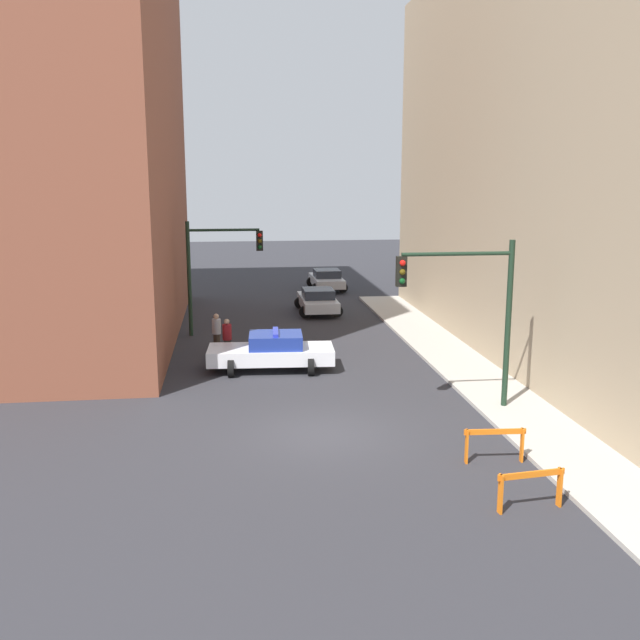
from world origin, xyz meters
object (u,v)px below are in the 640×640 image
(parked_car_near, at_px, (318,300))
(pedestrian_crossing, at_px, (227,339))
(traffic_light_far, at_px, (213,261))
(parked_car_mid, at_px, (327,279))
(pedestrian_corner, at_px, (217,333))
(police_car, at_px, (272,351))
(traffic_light_near, at_px, (473,299))
(barrier_mid, at_px, (495,440))
(barrier_front, at_px, (531,484))

(parked_car_near, xyz_separation_m, pedestrian_crossing, (-4.77, -9.31, 0.19))
(traffic_light_far, bearing_deg, parked_car_mid, 60.99)
(traffic_light_far, distance_m, pedestrian_corner, 4.30)
(police_car, distance_m, pedestrian_crossing, 2.41)
(traffic_light_near, xyz_separation_m, barrier_mid, (-0.68, -4.05, -2.91))
(traffic_light_near, bearing_deg, pedestrian_crossing, 135.99)
(traffic_light_near, xyz_separation_m, traffic_light_far, (-8.03, 11.82, -0.13))
(parked_car_mid, distance_m, barrier_mid, 28.22)
(pedestrian_corner, relative_size, barrier_mid, 1.04)
(parked_car_near, height_order, pedestrian_corner, pedestrian_corner)
(traffic_light_near, distance_m, parked_car_mid, 24.36)
(police_car, height_order, parked_car_mid, police_car)
(traffic_light_far, distance_m, pedestrian_crossing, 5.29)
(traffic_light_far, bearing_deg, pedestrian_corner, -87.80)
(traffic_light_near, bearing_deg, pedestrian_corner, 133.43)
(traffic_light_far, relative_size, parked_car_mid, 1.20)
(police_car, relative_size, barrier_mid, 3.00)
(barrier_mid, bearing_deg, police_car, 118.17)
(traffic_light_far, bearing_deg, parked_car_near, 41.36)
(traffic_light_far, bearing_deg, police_car, -70.53)
(pedestrian_crossing, xyz_separation_m, barrier_mid, (6.78, -11.26, -0.24))
(police_car, height_order, barrier_front, police_car)
(traffic_light_near, relative_size, barrier_mid, 3.25)
(police_car, bearing_deg, barrier_front, -154.64)
(parked_car_mid, relative_size, pedestrian_corner, 2.60)
(traffic_light_near, xyz_separation_m, parked_car_near, (-2.69, 16.52, -2.86))
(pedestrian_corner, distance_m, barrier_front, 16.59)
(parked_car_mid, relative_size, pedestrian_crossing, 2.60)
(police_car, height_order, barrier_mid, police_car)
(parked_car_mid, bearing_deg, barrier_mid, -89.58)
(pedestrian_corner, xyz_separation_m, barrier_mid, (7.21, -12.39, -0.24))
(police_car, xyz_separation_m, parked_car_mid, (4.61, 18.68, -0.05))
(traffic_light_near, height_order, barrier_front, traffic_light_near)
(parked_car_near, distance_m, pedestrian_crossing, 10.46)
(parked_car_mid, xyz_separation_m, barrier_front, (0.32, -30.85, -0.06))
(police_car, distance_m, barrier_mid, 10.82)
(parked_car_mid, xyz_separation_m, barrier_mid, (0.50, -28.22, -0.06))
(police_car, relative_size, parked_car_near, 1.11)
(parked_car_near, distance_m, barrier_front, 23.27)
(traffic_light_near, relative_size, traffic_light_far, 1.00)
(pedestrian_crossing, relative_size, pedestrian_corner, 1.00)
(parked_car_near, bearing_deg, police_car, -105.89)
(barrier_mid, bearing_deg, pedestrian_corner, 120.20)
(pedestrian_crossing, distance_m, pedestrian_corner, 1.21)
(police_car, xyz_separation_m, parked_car_near, (3.10, 11.03, -0.05))
(barrier_mid, bearing_deg, parked_car_mid, 91.01)
(barrier_front, bearing_deg, traffic_light_far, 111.19)
(pedestrian_crossing, relative_size, barrier_front, 1.04)
(pedestrian_crossing, bearing_deg, barrier_mid, 13.37)
(police_car, height_order, parked_car_near, police_car)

